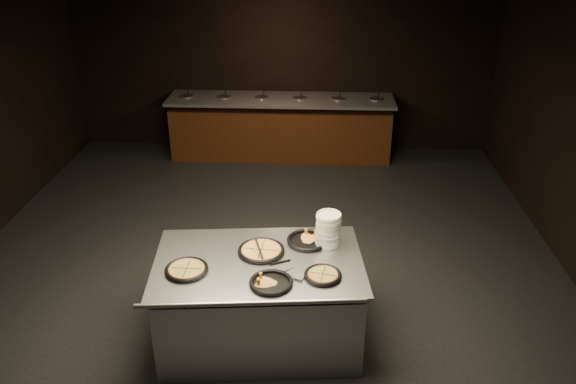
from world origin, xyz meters
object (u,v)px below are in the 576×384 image
pan_cheese_whole (261,250)px  serving_counter (260,303)px  plate_stack (328,230)px  pan_veggie_whole (187,269)px

pan_cheese_whole → serving_counter: bearing=-94.5°
serving_counter → pan_cheese_whole: bearing=80.1°
pan_cheese_whole → plate_stack: bearing=15.2°
plate_stack → pan_cheese_whole: size_ratio=0.75×
pan_veggie_whole → pan_cheese_whole: same height
pan_veggie_whole → pan_cheese_whole: 0.71m
serving_counter → plate_stack: size_ratio=6.13×
plate_stack → pan_veggie_whole: plate_stack is taller
pan_veggie_whole → pan_cheese_whole: (0.62, 0.34, 0.00)m
plate_stack → serving_counter: bearing=-153.3°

